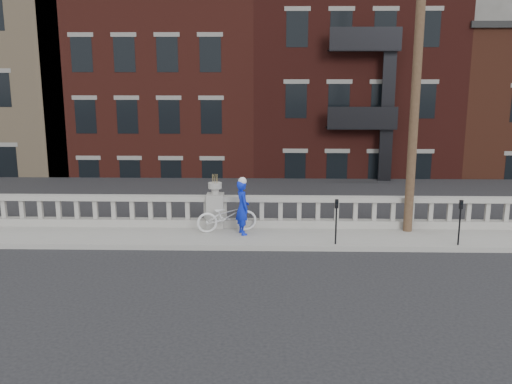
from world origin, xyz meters
TOP-DOWN VIEW (x-y plane):
  - ground at (0.00, 0.00)m, footprint 120.00×120.00m
  - sidewalk at (0.00, 3.00)m, footprint 32.00×2.20m
  - balustrade at (0.00, 3.95)m, footprint 28.00×0.34m
  - planter_pedestal at (0.00, 3.95)m, footprint 0.55×0.55m
  - lower_level at (0.56, 23.04)m, footprint 80.00×44.00m
  - utility_pole at (6.20, 3.60)m, footprint 1.60×0.28m
  - parking_meter_b at (3.74, 2.15)m, footprint 0.10×0.09m
  - parking_meter_c at (7.35, 2.15)m, footprint 0.10×0.09m
  - bicycle at (0.41, 3.41)m, footprint 2.03×1.13m
  - cyclist at (0.93, 3.13)m, footprint 0.60×0.73m

SIDE VIEW (x-z plane):
  - ground at x=0.00m, z-range 0.00..0.00m
  - sidewalk at x=0.00m, z-range 0.00..0.15m
  - balustrade at x=0.00m, z-range 0.13..1.16m
  - bicycle at x=0.41m, z-range 0.15..1.16m
  - planter_pedestal at x=0.00m, z-range -0.05..1.71m
  - parking_meter_b at x=3.74m, z-range 0.32..1.68m
  - parking_meter_c at x=7.35m, z-range 0.32..1.68m
  - cyclist at x=0.93m, z-range 0.15..1.86m
  - lower_level at x=0.56m, z-range -7.77..13.03m
  - utility_pole at x=6.20m, z-range 0.24..10.24m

